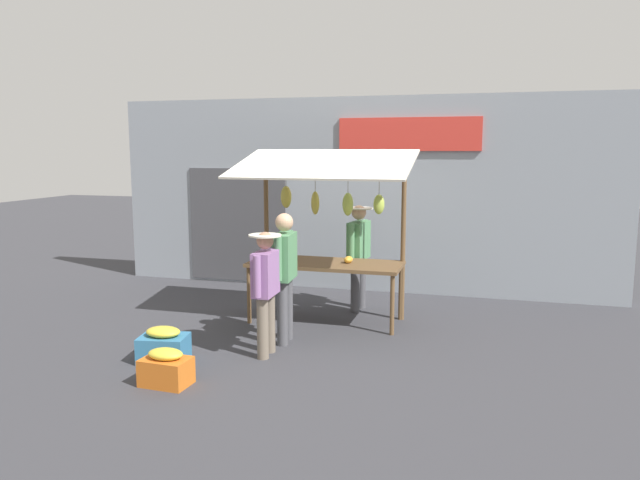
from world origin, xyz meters
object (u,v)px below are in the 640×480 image
at_px(shopper_in_striped_shirt, 285,268).
at_px(produce_crate_side, 166,368).
at_px(market_stall, 324,217).
at_px(shopper_with_shopping_bag, 266,284).
at_px(vendor_with_sunhat, 359,249).
at_px(produce_crate_near, 164,345).

height_order(shopper_in_striped_shirt, produce_crate_side, shopper_in_striped_shirt).
relative_size(market_stall, shopper_with_shopping_bag, 1.64).
distance_m(vendor_with_sunhat, shopper_with_shopping_bag, 2.45).
distance_m(market_stall, produce_crate_near, 2.91).
relative_size(market_stall, produce_crate_side, 4.74).
bearing_deg(vendor_with_sunhat, produce_crate_side, -12.22).
xyz_separation_m(shopper_with_shopping_bag, shopper_in_striped_shirt, (-0.05, -0.55, 0.10)).
relative_size(vendor_with_sunhat, produce_crate_side, 3.13).
relative_size(produce_crate_near, produce_crate_side, 1.16).
bearing_deg(produce_crate_side, vendor_with_sunhat, -110.53).
bearing_deg(vendor_with_sunhat, shopper_with_shopping_bag, -6.66).
xyz_separation_m(vendor_with_sunhat, produce_crate_side, (1.33, 3.55, -0.79)).
distance_m(vendor_with_sunhat, produce_crate_side, 3.87).
height_order(shopper_with_shopping_bag, produce_crate_side, shopper_with_shopping_bag).
height_order(shopper_with_shopping_bag, produce_crate_near, shopper_with_shopping_bag).
bearing_deg(produce_crate_near, vendor_with_sunhat, -120.89).
xyz_separation_m(vendor_with_sunhat, produce_crate_near, (1.73, 2.90, -0.78)).
relative_size(vendor_with_sunhat, shopper_in_striped_shirt, 0.97).
bearing_deg(produce_crate_side, market_stall, -108.96).
bearing_deg(shopper_with_shopping_bag, vendor_with_sunhat, -16.47).
height_order(vendor_with_sunhat, produce_crate_side, vendor_with_sunhat).
height_order(market_stall, vendor_with_sunhat, market_stall).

